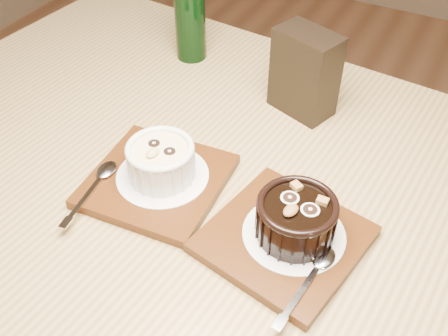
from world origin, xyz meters
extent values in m
cube|color=olive|center=(-0.14, 0.23, 0.73)|extent=(1.27, 0.91, 0.04)
cylinder|color=olive|center=(-0.66, 0.63, 0.35)|extent=(0.06, 0.06, 0.71)
cube|color=#4D260C|center=(-0.23, 0.19, 0.76)|extent=(0.19, 0.19, 0.01)
cylinder|color=white|center=(-0.22, 0.19, 0.77)|extent=(0.13, 0.13, 0.00)
cylinder|color=white|center=(-0.22, 0.19, 0.79)|extent=(0.09, 0.09, 0.05)
cylinder|color=#F1DD93|center=(-0.22, 0.19, 0.81)|extent=(0.08, 0.08, 0.00)
torus|color=white|center=(-0.22, 0.19, 0.82)|extent=(0.09, 0.09, 0.01)
cylinder|color=black|center=(-0.24, 0.20, 0.82)|extent=(0.02, 0.02, 0.00)
cylinder|color=black|center=(-0.21, 0.20, 0.82)|extent=(0.02, 0.02, 0.00)
ellipsoid|color=#CBB977|center=(-0.22, 0.18, 0.82)|extent=(0.02, 0.02, 0.01)
cube|color=#4D260C|center=(-0.03, 0.17, 0.76)|extent=(0.21, 0.21, 0.01)
cylinder|color=white|center=(-0.02, 0.18, 0.77)|extent=(0.13, 0.13, 0.00)
cylinder|color=black|center=(-0.02, 0.18, 0.79)|extent=(0.09, 0.09, 0.05)
cylinder|color=black|center=(-0.02, 0.18, 0.82)|extent=(0.08, 0.08, 0.00)
torus|color=black|center=(-0.02, 0.18, 0.82)|extent=(0.10, 0.10, 0.01)
cylinder|color=black|center=(-0.03, 0.19, 0.82)|extent=(0.02, 0.02, 0.00)
cylinder|color=black|center=(0.00, 0.18, 0.82)|extent=(0.02, 0.02, 0.00)
ellipsoid|color=brown|center=(-0.02, 0.17, 0.82)|extent=(0.02, 0.03, 0.01)
cube|color=brown|center=(-0.03, 0.21, 0.82)|extent=(0.02, 0.02, 0.01)
cube|color=brown|center=(0.01, 0.20, 0.82)|extent=(0.01, 0.01, 0.01)
cube|color=black|center=(-0.12, 0.45, 0.82)|extent=(0.11, 0.09, 0.14)
cylinder|color=black|center=(-0.36, 0.51, 0.82)|extent=(0.06, 0.06, 0.15)
camera|label=1|loc=(0.10, -0.24, 1.27)|focal=42.00mm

